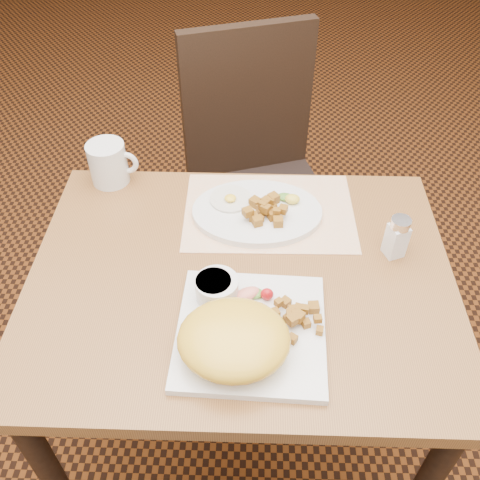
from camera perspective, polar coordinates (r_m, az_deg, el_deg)
name	(u,v)px	position (r m, az deg, el deg)	size (l,w,h in m)	color
ground	(241,436)	(1.76, 0.07, -20.18)	(8.00, 8.00, 0.00)	black
table	(241,307)	(1.22, 0.09, -7.13)	(0.90, 0.70, 0.75)	brown
chair_far	(257,169)	(1.75, 1.80, 7.53)	(0.53, 0.54, 0.97)	black
placemat	(269,212)	(1.27, 3.12, 3.03)	(0.40, 0.28, 0.00)	white
plate_square	(251,331)	(1.03, 1.16, -9.72)	(0.28, 0.28, 0.02)	silver
plate_oval	(257,212)	(1.26, 1.83, 2.99)	(0.30, 0.23, 0.02)	silver
hollandaise_mound	(233,339)	(0.97, -0.77, -10.56)	(0.20, 0.18, 0.08)	yellow
ramekin	(217,288)	(1.05, -2.50, -5.13)	(0.09, 0.09, 0.05)	silver
garnish_sq	(252,294)	(1.06, 1.33, -5.79)	(0.09, 0.06, 0.03)	#387223
fried_egg	(231,199)	(1.28, -1.01, 4.43)	(0.10, 0.10, 0.02)	white
garnish_ov	(290,198)	(1.28, 5.31, 4.47)	(0.06, 0.04, 0.02)	#387223
salt_shaker	(397,236)	(1.19, 16.40, 0.37)	(0.05, 0.05, 0.10)	white
coffee_mug	(109,163)	(1.37, -13.80, 7.97)	(0.12, 0.09, 0.11)	silver
home_fries_sq	(295,316)	(1.03, 5.87, -8.03)	(0.11, 0.11, 0.03)	#9E6619
home_fries_ov	(266,209)	(1.23, 2.80, 3.36)	(0.11, 0.10, 0.04)	#9E6619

